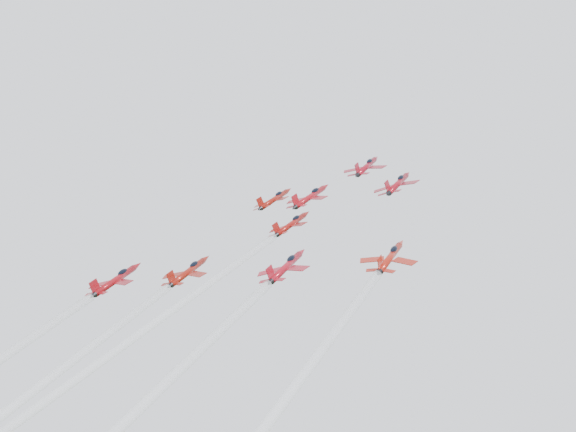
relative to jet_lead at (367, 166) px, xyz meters
The scene contains 5 objects.
jet_lead is the anchor object (origin of this frame).
jet_row2_left 22.67m from the jet_lead, 138.15° to the right, with size 9.57×12.28×7.70m.
jet_row2_center 18.58m from the jet_lead, 110.24° to the right, with size 10.31×13.22×8.29m.
jet_row2_right 21.47m from the jet_lead, 44.80° to the right, with size 9.94×12.75×8.00m.
jet_center 77.46m from the jet_lead, 91.11° to the right, with size 9.01×85.20×49.89m.
Camera 1 is at (77.02, -113.94, 112.48)m, focal length 45.00 mm.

